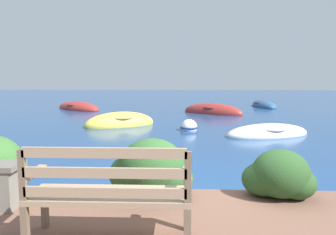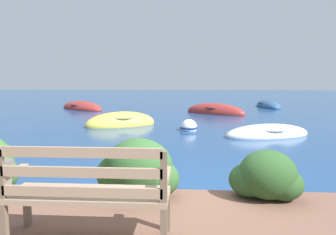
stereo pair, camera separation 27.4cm
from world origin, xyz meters
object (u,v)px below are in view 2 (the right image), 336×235
object	(u,v)px
rowboat_outer	(82,108)
mooring_buoy	(189,127)
park_bench	(87,191)
rowboat_far	(215,112)
rowboat_mid	(121,124)
rowboat_distant	(268,106)
rowboat_nearest	(267,134)

from	to	relation	value
rowboat_outer	mooring_buoy	size ratio (longest dim) A/B	5.50
park_bench	rowboat_far	xyz separation A→B (m)	(2.15, 12.75, -0.63)
rowboat_mid	mooring_buoy	distance (m)	2.62
rowboat_outer	rowboat_distant	bearing A→B (deg)	-129.49
rowboat_outer	mooring_buoy	world-z (taller)	rowboat_outer
rowboat_distant	rowboat_outer	bearing A→B (deg)	95.63
rowboat_far	rowboat_distant	distance (m)	5.00
rowboat_outer	rowboat_mid	bearing A→B (deg)	159.90
rowboat_mid	mooring_buoy	size ratio (longest dim) A/B	4.58
rowboat_mid	rowboat_far	distance (m)	5.47
rowboat_distant	mooring_buoy	bearing A→B (deg)	147.04
rowboat_far	mooring_buoy	xyz separation A→B (m)	(-1.24, -4.95, 0.02)
rowboat_far	rowboat_outer	world-z (taller)	rowboat_far
rowboat_nearest	rowboat_outer	distance (m)	11.12
rowboat_mid	rowboat_distant	distance (m)	10.48
rowboat_far	rowboat_outer	size ratio (longest dim) A/B	0.93
rowboat_distant	mooring_buoy	world-z (taller)	rowboat_distant
mooring_buoy	rowboat_distant	bearing A→B (deg)	62.12
rowboat_nearest	park_bench	bearing A→B (deg)	45.71
park_bench	rowboat_nearest	world-z (taller)	park_bench
rowboat_outer	rowboat_distant	distance (m)	10.58
rowboat_mid	rowboat_distant	size ratio (longest dim) A/B	0.94
rowboat_far	mooring_buoy	distance (m)	5.11
rowboat_nearest	rowboat_outer	xyz separation A→B (m)	(-8.15, 7.57, 0.01)
park_bench	rowboat_mid	world-z (taller)	park_bench
rowboat_nearest	rowboat_outer	bearing A→B (deg)	-62.04
rowboat_mid	rowboat_far	size ratio (longest dim) A/B	0.90
park_bench	mooring_buoy	size ratio (longest dim) A/B	2.50
park_bench	rowboat_nearest	bearing A→B (deg)	57.59
park_bench	rowboat_distant	size ratio (longest dim) A/B	0.51
rowboat_far	rowboat_distant	world-z (taller)	rowboat_far
rowboat_nearest	mooring_buoy	world-z (taller)	mooring_buoy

